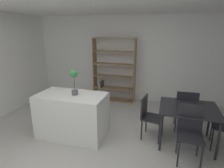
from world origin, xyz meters
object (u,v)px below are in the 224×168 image
kitchen_island (72,115)px  dining_chair_island_side (149,113)px  potted_plant_on_island (74,79)px  open_bookshelf (114,71)px  dining_chair_near (190,128)px  dining_table (188,111)px  dining_chair_far (186,108)px

kitchen_island → dining_chair_island_side: bearing=13.9°
potted_plant_on_island → dining_chair_island_side: potted_plant_on_island is taller
open_bookshelf → dining_chair_near: (2.01, -2.37, -0.37)m
kitchen_island → potted_plant_on_island: potted_plant_on_island is taller
open_bookshelf → dining_table: (2.02, -1.89, -0.27)m
dining_chair_island_side → dining_chair_near: bearing=-115.6°
open_bookshelf → dining_table: open_bookshelf is taller
dining_table → potted_plant_on_island: bearing=-171.0°
dining_table → kitchen_island: bearing=-170.9°
kitchen_island → dining_chair_island_side: size_ratio=1.58×
dining_chair_far → dining_chair_near: dining_chair_near is taller
kitchen_island → open_bookshelf: bearing=83.8°
dining_chair_far → dining_chair_island_side: bearing=30.8°
kitchen_island → dining_table: size_ratio=1.31×
kitchen_island → dining_table: (2.26, 0.36, 0.23)m
open_bookshelf → dining_chair_far: bearing=-35.1°
potted_plant_on_island → kitchen_island: bearing=-167.1°
dining_chair_near → kitchen_island: bearing=176.4°
open_bookshelf → dining_chair_far: open_bookshelf is taller
kitchen_island → dining_chair_island_side: (1.52, 0.38, 0.07)m
potted_plant_on_island → dining_table: potted_plant_on_island is taller
potted_plant_on_island → open_bookshelf: size_ratio=0.26×
potted_plant_on_island → dining_chair_far: bearing=20.7°
potted_plant_on_island → dining_chair_near: 2.28m
kitchen_island → open_bookshelf: (0.24, 2.26, 0.49)m
kitchen_island → dining_chair_far: (2.26, 0.84, 0.09)m
dining_chair_near → potted_plant_on_island: bearing=175.8°
dining_table → dining_chair_far: size_ratio=1.13×
dining_chair_island_side → dining_chair_near: (0.74, -0.49, 0.05)m
potted_plant_on_island → open_bookshelf: (0.17, 2.24, -0.28)m
dining_chair_island_side → dining_chair_near: size_ratio=0.90×
dining_table → dining_chair_island_side: 0.75m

